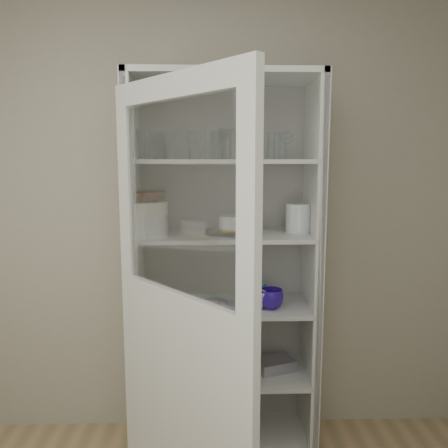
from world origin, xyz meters
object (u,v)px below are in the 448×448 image
(mug_teal, at_px, (258,292))
(teal_jar, at_px, (256,293))
(plate_stack_front, at_px, (146,226))
(cupboard_door, at_px, (180,343))
(glass_platter, at_px, (233,232))
(mug_white, at_px, (256,300))
(goblet_2, at_px, (222,142))
(cream_dish, at_px, (223,366))
(grey_bowl_stack, at_px, (298,218))
(goblet_3, at_px, (287,144))
(white_canister, at_px, (151,293))
(goblet_1, at_px, (231,142))
(mug_blue, at_px, (271,299))
(goblet_0, at_px, (193,144))
(tin_box, at_px, (275,364))
(pantry_cabinet, at_px, (224,286))
(yellow_trivet, at_px, (233,229))
(plate_stack_back, at_px, (151,226))
(measuring_cups, at_px, (215,303))
(terracotta_bowl, at_px, (146,196))
(cream_bowl, at_px, (146,208))
(white_ramekin, at_px, (234,222))

(mug_teal, relative_size, teal_jar, 0.89)
(plate_stack_front, bearing_deg, cupboard_door, -66.85)
(glass_platter, bearing_deg, mug_white, -40.65)
(goblet_2, height_order, cream_dish, goblet_2)
(goblet_2, bearing_deg, grey_bowl_stack, -7.53)
(goblet_2, bearing_deg, teal_jar, -17.24)
(goblet_3, bearing_deg, goblet_2, -176.83)
(cream_dish, bearing_deg, white_canister, 177.54)
(goblet_1, bearing_deg, mug_blue, -44.01)
(goblet_2, bearing_deg, mug_blue, -31.35)
(cupboard_door, bearing_deg, glass_platter, 114.33)
(goblet_3, bearing_deg, goblet_0, -178.80)
(glass_platter, bearing_deg, cupboard_door, -114.57)
(glass_platter, bearing_deg, tin_box, 1.40)
(pantry_cabinet, distance_m, yellow_trivet, 0.35)
(plate_stack_back, distance_m, mug_teal, 0.72)
(goblet_1, distance_m, measuring_cups, 0.89)
(glass_platter, distance_m, white_canister, 0.58)
(goblet_0, distance_m, teal_jar, 0.90)
(plate_stack_back, distance_m, terracotta_bowl, 0.26)
(goblet_2, bearing_deg, measuring_cups, -107.54)
(grey_bowl_stack, height_order, measuring_cups, grey_bowl_stack)
(terracotta_bowl, bearing_deg, cream_bowl, 0.00)
(white_ramekin, relative_size, tin_box, 0.76)
(cream_bowl, height_order, white_ramekin, cream_bowl)
(goblet_3, bearing_deg, plate_stack_back, 178.95)
(goblet_3, relative_size, tin_box, 0.80)
(glass_platter, xyz_separation_m, mug_white, (0.12, -0.10, -0.36))
(goblet_2, bearing_deg, mug_white, -44.14)
(mug_blue, bearing_deg, grey_bowl_stack, 52.47)
(grey_bowl_stack, distance_m, measuring_cups, 0.65)
(goblet_0, distance_m, cream_bowl, 0.44)
(terracotta_bowl, distance_m, grey_bowl_stack, 0.84)
(pantry_cabinet, bearing_deg, cupboard_door, -108.05)
(cream_dish, height_order, tin_box, cream_dish)
(goblet_0, bearing_deg, cream_bowl, -146.20)
(teal_jar, xyz_separation_m, cream_dish, (-0.19, -0.02, -0.42))
(mug_blue, bearing_deg, white_canister, -168.98)
(goblet_0, relative_size, goblet_2, 0.91)
(goblet_2, xyz_separation_m, terracotta_bowl, (-0.40, -0.15, -0.28))
(terracotta_bowl, distance_m, glass_platter, 0.51)
(mug_white, bearing_deg, cream_bowl, 153.40)
(cream_bowl, xyz_separation_m, cream_dish, (0.41, 0.07, -0.91))
(grey_bowl_stack, height_order, mug_white, grey_bowl_stack)
(cupboard_door, bearing_deg, goblet_1, 118.95)
(goblet_1, xyz_separation_m, teal_jar, (0.14, -0.10, -0.84))
(plate_stack_front, bearing_deg, cream_bowl, 0.00)
(glass_platter, bearing_deg, plate_stack_back, 166.93)
(white_ramekin, relative_size, cream_dish, 0.76)
(plate_stack_back, relative_size, white_ramekin, 1.20)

